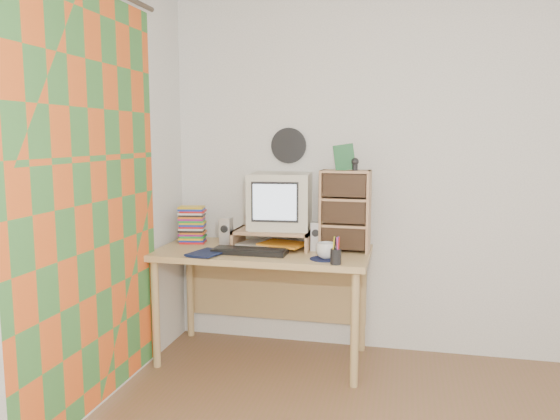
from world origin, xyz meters
The scene contains 20 objects.
back_wall centered at (0.00, 1.75, 1.25)m, with size 3.50×3.50×0.00m, color white.
left_wall centered at (-1.75, 0.00, 1.25)m, with size 3.50×3.50×0.00m, color white.
curtain centered at (-1.71, 0.48, 1.15)m, with size 2.20×2.20×0.00m, color orange.
wall_disc centered at (-0.93, 1.73, 1.43)m, with size 0.25×0.25×0.02m, color black.
desk centered at (-1.03, 1.44, 0.62)m, with size 1.40×0.70×0.75m.
monitor_riser centered at (-0.98, 1.48, 0.84)m, with size 0.52×0.30×0.12m.
crt_monitor centered at (-0.95, 1.53, 1.06)m, with size 0.40×0.40×0.38m, color beige.
speaker_left centered at (-1.29, 1.42, 0.85)m, with size 0.08×0.08×0.20m, color #B9B9BF.
speaker_right centered at (-0.68, 1.44, 0.84)m, with size 0.07×0.07×0.19m, color #B9B9BF.
keyboard centered at (-1.08, 1.24, 0.77)m, with size 0.48×0.16×0.03m, color black.
dvd_stack centered at (-1.57, 1.50, 0.87)m, with size 0.17×0.12×0.24m, color brown, non-canonical shape.
cd_rack centered at (-0.50, 1.47, 1.01)m, with size 0.32×0.17×0.53m, color tan.
mug centered at (-0.58, 1.22, 0.80)m, with size 0.12×0.12×0.10m, color white.
diary centered at (-1.42, 1.17, 0.77)m, with size 0.22×0.16×0.04m, color #111A3E.
mousepad centered at (-0.59, 1.19, 0.75)m, with size 0.18×0.18×0.00m, color black.
pen_cup centered at (-0.51, 1.07, 0.81)m, with size 0.06×0.06×0.13m, color black, non-canonical shape.
papers centered at (-0.98, 1.45, 0.77)m, with size 0.33×0.25×0.04m, color silver, non-canonical shape.
red_box centered at (-1.16, 1.24, 0.77)m, with size 0.07×0.04×0.04m, color red.
game_box centered at (-0.51, 1.47, 1.36)m, with size 0.13×0.03×0.17m, color #185728.
webcam centered at (-0.44, 1.44, 1.32)m, with size 0.05×0.05×0.08m, color black, non-canonical shape.
Camera 1 is at (-0.12, -2.04, 1.49)m, focal length 35.00 mm.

